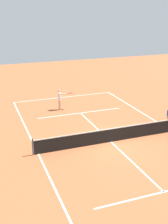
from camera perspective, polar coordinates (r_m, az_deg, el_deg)
name	(u,v)px	position (r m, az deg, el deg)	size (l,w,h in m)	color
ground_plane	(111,142)	(19.29, 5.27, -5.81)	(60.00, 60.00, 0.00)	#B76038
court_lines	(111,142)	(19.29, 5.27, -5.80)	(9.72, 21.36, 0.01)	white
tennis_net	(111,135)	(19.08, 5.31, -4.47)	(10.32, 0.10, 1.07)	#4C4C51
player_serving	(60,98)	(24.83, -4.72, 2.82)	(1.31, 0.52, 1.79)	#D8A884
tennis_ball	(86,114)	(24.02, 0.30, -0.32)	(0.07, 0.07, 0.07)	#CCE033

